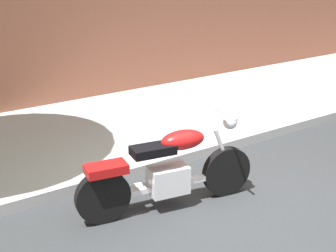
% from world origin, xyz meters
% --- Properties ---
extents(ground_plane, '(60.00, 60.00, 0.00)m').
position_xyz_m(ground_plane, '(0.00, 0.00, 0.00)').
color(ground_plane, '#303335').
extents(sidewalk, '(21.88, 3.19, 0.14)m').
position_xyz_m(sidewalk, '(0.00, 2.82, 0.07)').
color(sidewalk, '#AEAEAE').
rests_on(sidewalk, ground).
extents(motorcycle, '(2.12, 0.76, 1.10)m').
position_xyz_m(motorcycle, '(-0.57, 0.38, 0.46)').
color(motorcycle, black).
rests_on(motorcycle, ground).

